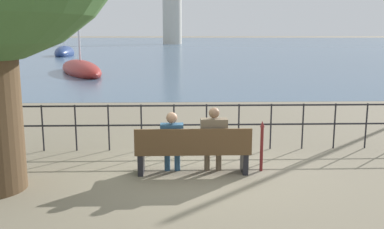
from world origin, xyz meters
The scene contains 10 objects.
ground_plane centered at (0.00, 0.00, 0.00)m, with size 1000.00×1000.00×0.00m, color #7A705B.
harbor_water centered at (0.00, 158.55, 0.00)m, with size 600.00×300.00×0.01m.
park_bench centered at (0.00, -0.07, 0.45)m, with size 2.16×0.45×0.90m.
seated_person_left centered at (-0.39, 0.02, 0.65)m, with size 0.43×0.35×1.18m.
seated_person_right centered at (0.39, 0.01, 0.69)m, with size 0.50×0.35×1.26m.
promenade_railing centered at (0.00, 1.66, 0.70)m, with size 14.01×0.04×1.05m.
closed_umbrella centered at (1.32, 0.08, 0.55)m, with size 0.09×0.09×0.98m.
sailboat_0 centered at (-6.76, 21.06, 0.27)m, with size 5.29×9.07×7.56m.
sailboat_2 centered at (-13.99, 45.16, 0.36)m, with size 2.90×7.60×7.68m.
harbor_lighthouse centered at (-1.57, 105.79, 9.50)m, with size 4.90×4.90×20.43m.
Camera 1 is at (-0.28, -7.79, 2.60)m, focal length 40.00 mm.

